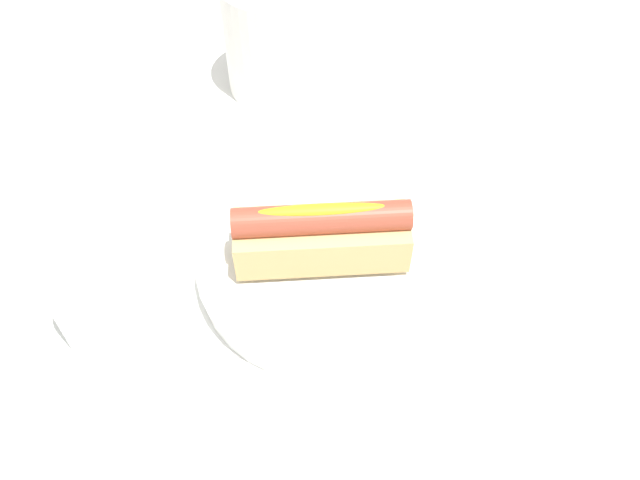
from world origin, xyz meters
TOP-DOWN VIEW (x-y plane):
  - ground_plane at (0.00, 0.00)m, footprint 2.40×2.40m
  - serving_bowl at (-0.00, -0.01)m, footprint 0.23×0.23m
  - hotdog_front at (-0.00, -0.01)m, footprint 0.15×0.07m
  - water_glass at (-0.19, -0.03)m, footprint 0.07×0.07m
  - paper_towel_roll at (-0.00, 0.28)m, footprint 0.11×0.11m

SIDE VIEW (x-z plane):
  - ground_plane at x=0.00m, z-range 0.00..0.00m
  - serving_bowl at x=0.00m, z-range 0.00..0.03m
  - water_glass at x=-0.19m, z-range 0.00..0.09m
  - hotdog_front at x=0.00m, z-range 0.03..0.09m
  - paper_towel_roll at x=0.00m, z-range 0.00..0.13m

